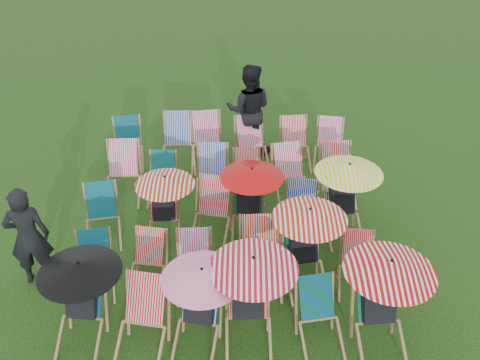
{
  "coord_description": "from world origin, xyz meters",
  "views": [
    {
      "loc": [
        0.22,
        -7.02,
        5.98
      ],
      "look_at": [
        0.18,
        0.43,
        0.9
      ],
      "focal_mm": 40.0,
      "sensor_mm": 36.0,
      "label": 1
    }
  ],
  "objects_px": {
    "deckchair_5": "(383,305)",
    "person_left": "(28,237)",
    "deckchair_0": "(80,302)",
    "person_rear": "(249,110)",
    "deckchair_29": "(329,145)"
  },
  "relations": [
    {
      "from": "deckchair_0",
      "to": "person_left",
      "type": "distance_m",
      "value": 1.52
    },
    {
      "from": "deckchair_0",
      "to": "deckchair_5",
      "type": "height_order",
      "value": "deckchair_5"
    },
    {
      "from": "deckchair_29",
      "to": "person_left",
      "type": "xyz_separation_m",
      "value": [
        -4.92,
        -3.39,
        0.41
      ]
    },
    {
      "from": "deckchair_0",
      "to": "person_rear",
      "type": "xyz_separation_m",
      "value": [
        2.28,
        4.99,
        0.3
      ]
    },
    {
      "from": "deckchair_5",
      "to": "deckchair_29",
      "type": "xyz_separation_m",
      "value": [
        -0.07,
        4.58,
        -0.29
      ]
    },
    {
      "from": "person_left",
      "to": "person_rear",
      "type": "distance_m",
      "value": 5.09
    },
    {
      "from": "deckchair_29",
      "to": "person_rear",
      "type": "height_order",
      "value": "person_rear"
    },
    {
      "from": "person_rear",
      "to": "deckchair_0",
      "type": "bearing_deg",
      "value": 69.79
    },
    {
      "from": "deckchair_5",
      "to": "person_rear",
      "type": "height_order",
      "value": "person_rear"
    },
    {
      "from": "deckchair_5",
      "to": "deckchair_29",
      "type": "height_order",
      "value": "deckchair_5"
    },
    {
      "from": "deckchair_29",
      "to": "person_left",
      "type": "height_order",
      "value": "person_left"
    },
    {
      "from": "deckchair_5",
      "to": "person_left",
      "type": "bearing_deg",
      "value": 159.62
    },
    {
      "from": "deckchair_0",
      "to": "person_rear",
      "type": "bearing_deg",
      "value": 71.46
    },
    {
      "from": "person_left",
      "to": "deckchair_29",
      "type": "bearing_deg",
      "value": -157.69
    },
    {
      "from": "person_rear",
      "to": "person_left",
      "type": "bearing_deg",
      "value": 54.0
    }
  ]
}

